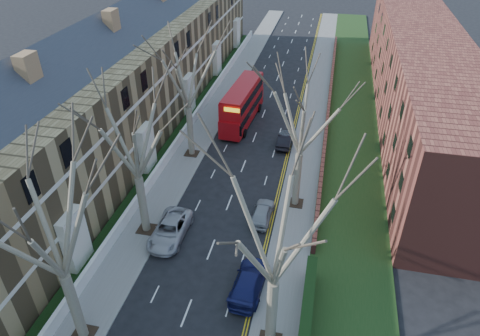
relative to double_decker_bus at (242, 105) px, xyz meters
The scene contains 16 objects.
pavement_left 5.20m from the double_decker_bus, 145.14° to the left, with size 3.00×102.00×0.12m, color slate.
pavement_right 8.81m from the double_decker_bus, 18.51° to the left, with size 3.00×102.00×0.12m, color slate.
terrace_left 13.13m from the double_decker_bus, 155.38° to the right, with size 9.70×78.00×13.60m.
flats_right 20.88m from the double_decker_bus, 18.94° to the left, with size 13.97×54.00×10.00m.
front_wall_left 7.82m from the double_decker_bus, 136.36° to the right, with size 0.30×78.00×1.00m.
grass_verge_right 13.05m from the double_decker_bus, 12.15° to the left, with size 6.00×102.00×0.06m.
tree_left_mid 31.38m from the double_decker_bus, 96.77° to the right, with size 10.50×10.50×14.71m.
tree_left_far 21.78m from the double_decker_bus, 100.05° to the right, with size 10.15×10.15×14.22m.
tree_left_dist 11.67m from the double_decker_bus, 113.45° to the right, with size 10.50×10.50×14.71m.
tree_right_mid 30.26m from the double_decker_bus, 74.57° to the right, with size 10.50×10.50×14.71m.
tree_right_far 17.75m from the double_decker_bus, 61.35° to the right, with size 10.15×10.15×14.22m.
double_decker_bus is the anchor object (origin of this frame).
car_left_far 20.69m from the double_decker_bus, 93.94° to the right, with size 2.43×5.27×1.46m, color #ABAAB0.
car_right_near 25.14m from the double_decker_bus, 76.77° to the right, with size 2.06×5.06×1.47m, color #171A52.
car_right_mid 17.73m from the double_decker_bus, 72.41° to the right, with size 1.58×3.93×1.34m, color #92949A.
car_right_far 7.19m from the double_decker_bus, 37.04° to the right, with size 1.42×4.08×1.35m, color black.
Camera 1 is at (7.33, -7.94, 23.45)m, focal length 32.00 mm.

